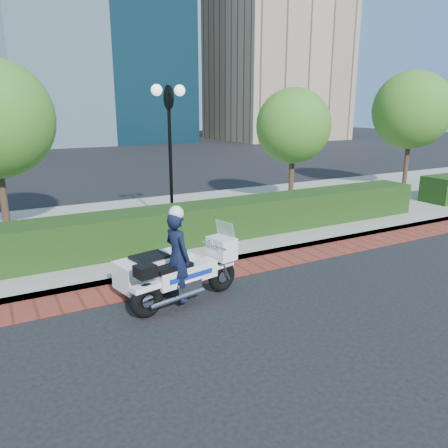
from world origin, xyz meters
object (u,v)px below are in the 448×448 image
tree_c (293,126)px  tree_d (412,110)px  lamppost (170,135)px  police_motorcycle (172,267)px

tree_c → tree_d: tree_d is taller
lamppost → police_motorcycle: 5.41m
lamppost → tree_c: 5.65m
lamppost → tree_c: tree_c is taller
tree_c → police_motorcycle: tree_c is taller
lamppost → police_motorcycle: lamppost is taller
tree_d → lamppost: bearing=-173.8°
lamppost → tree_d: size_ratio=0.82×
police_motorcycle → tree_c: bearing=26.3°
lamppost → police_motorcycle: bearing=-112.3°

